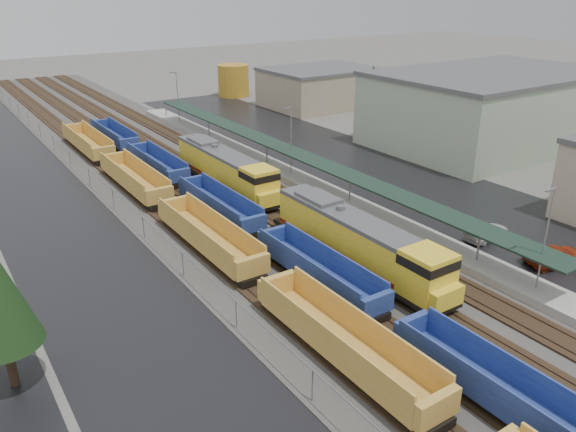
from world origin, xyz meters
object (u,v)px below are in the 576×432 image
(locomotive_lead, at_px, (361,242))
(well_string_blue, at_px, (318,271))
(well_string_yellow, at_px, (264,281))
(parked_car_east_b, at_px, (558,256))
(storage_tank, at_px, (233,81))
(locomotive_trail, at_px, (227,170))
(parked_car_east_c, at_px, (487,232))

(locomotive_lead, xyz_separation_m, well_string_blue, (-4.00, -0.17, -1.13))
(well_string_yellow, xyz_separation_m, parked_car_east_b, (21.10, -8.44, -0.50))
(storage_tank, bearing_deg, parked_car_east_b, -99.68)
(well_string_yellow, relative_size, well_string_blue, 0.96)
(locomotive_lead, distance_m, storage_tank, 71.47)
(locomotive_trail, distance_m, parked_car_east_c, 26.01)
(locomotive_lead, xyz_separation_m, parked_car_east_c, (12.44, -1.78, -1.58))
(well_string_blue, height_order, storage_tank, storage_tank)
(storage_tank, height_order, parked_car_east_b, storage_tank)
(well_string_yellow, relative_size, storage_tank, 17.17)
(locomotive_lead, relative_size, parked_car_east_c, 3.98)
(well_string_yellow, distance_m, well_string_blue, 4.08)
(locomotive_trail, bearing_deg, locomotive_lead, -90.00)
(parked_car_east_c, bearing_deg, well_string_yellow, 80.90)
(locomotive_trail, xyz_separation_m, well_string_yellow, (-8.00, -20.38, -1.05))
(locomotive_trail, height_order, storage_tank, storage_tank)
(parked_car_east_c, bearing_deg, parked_car_east_b, -176.16)
(well_string_blue, relative_size, parked_car_east_c, 22.33)
(parked_car_east_b, bearing_deg, locomotive_lead, 81.04)
(locomotive_lead, height_order, well_string_yellow, locomotive_lead)
(well_string_blue, bearing_deg, storage_tank, 65.96)
(well_string_blue, bearing_deg, parked_car_east_b, -24.09)
(storage_tank, bearing_deg, parked_car_east_c, -101.05)
(well_string_blue, bearing_deg, parked_car_east_c, -5.59)
(locomotive_lead, relative_size, locomotive_trail, 1.00)
(locomotive_lead, relative_size, well_string_yellow, 0.19)
(locomotive_lead, distance_m, well_string_yellow, 8.09)
(well_string_yellow, height_order, well_string_blue, well_string_yellow)
(parked_car_east_b, relative_size, parked_car_east_c, 1.10)
(parked_car_east_b, xyz_separation_m, parked_car_east_c, (-0.66, 6.04, -0.03))
(well_string_yellow, xyz_separation_m, storage_tank, (33.80, 66.03, 1.71))
(locomotive_trail, distance_m, storage_tank, 52.44)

